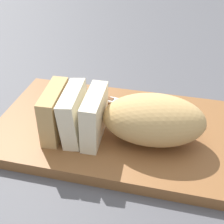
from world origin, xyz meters
The scene contains 7 objects.
ground_plane centered at (0.00, 0.00, 0.00)m, with size 3.00×3.00×0.00m, color #4C4C51.
cutting_board centered at (0.00, 0.00, 0.01)m, with size 0.45×0.27×0.02m, color brown.
bread_loaf centered at (-0.04, 0.03, 0.07)m, with size 0.29×0.12×0.09m.
bread_knife centered at (0.01, -0.06, 0.03)m, with size 0.25×0.05×0.02m.
crumb_near_knife centered at (0.04, 0.02, 0.03)m, with size 0.00×0.00×0.00m, color #A8753D.
crumb_near_loaf centered at (0.03, 0.06, 0.03)m, with size 0.00×0.00×0.00m, color #A8753D.
crumb_stray_left centered at (0.07, 0.04, 0.03)m, with size 0.01×0.01×0.01m, color #A8753D.
Camera 1 is at (-0.10, 0.43, 0.37)m, focal length 46.51 mm.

